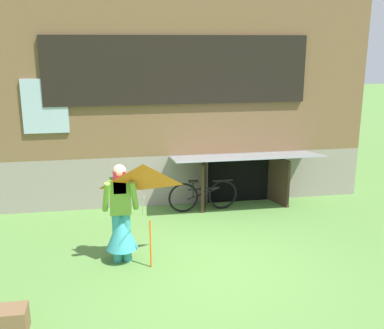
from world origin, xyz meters
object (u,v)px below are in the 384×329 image
object	(u,v)px
kite	(144,193)
bicycle_black	(203,195)
wooden_crate	(11,321)
person	(121,221)

from	to	relation	value
kite	bicycle_black	world-z (taller)	kite
wooden_crate	kite	bearing A→B (deg)	33.40
kite	person	bearing A→B (deg)	120.66
bicycle_black	wooden_crate	size ratio (longest dim) A/B	3.84
person	wooden_crate	distance (m)	2.32
kite	bicycle_black	bearing A→B (deg)	62.04
person	wooden_crate	world-z (taller)	person
person	wooden_crate	xyz separation A→B (m)	(-1.42, -1.75, -0.53)
kite	bicycle_black	size ratio (longest dim) A/B	1.10
person	bicycle_black	world-z (taller)	person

